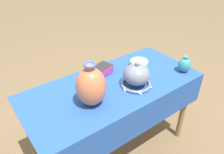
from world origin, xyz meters
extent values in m
plane|color=brown|center=(0.00, 0.00, 0.00)|extent=(14.00, 14.00, 0.00)
cylinder|color=olive|center=(0.58, -0.23, 0.32)|extent=(0.04, 0.04, 0.65)
cylinder|color=olive|center=(-0.58, 0.23, 0.32)|extent=(0.04, 0.04, 0.65)
cylinder|color=olive|center=(0.58, 0.23, 0.32)|extent=(0.04, 0.04, 0.65)
cube|color=olive|center=(0.00, 0.00, 0.66)|extent=(1.25, 0.57, 0.03)
cube|color=#234C9E|center=(0.00, 0.00, 0.68)|extent=(1.27, 0.59, 0.01)
cube|color=#234C9E|center=(0.00, -0.30, 0.56)|extent=(1.27, 0.01, 0.25)
ellipsoid|color=#BC6642|center=(-0.22, -0.09, 0.81)|extent=(0.18, 0.18, 0.25)
cylinder|color=#BC6642|center=(-0.22, -0.09, 0.95)|extent=(0.05, 0.05, 0.03)
torus|color=#3851A8|center=(-0.22, -0.09, 0.96)|extent=(0.07, 0.07, 0.02)
torus|color=slate|center=(0.12, -0.10, 0.70)|extent=(0.21, 0.21, 0.02)
ellipsoid|color=slate|center=(0.12, -0.10, 0.77)|extent=(0.18, 0.18, 0.14)
sphere|color=slate|center=(0.12, -0.10, 0.86)|extent=(0.03, 0.03, 0.03)
cone|color=white|center=(0.23, -0.10, 0.70)|extent=(0.01, 0.04, 0.03)
cone|color=white|center=(0.18, -0.01, 0.70)|extent=(0.04, 0.03, 0.03)
cone|color=white|center=(0.07, -0.01, 0.70)|extent=(0.04, 0.03, 0.03)
cone|color=white|center=(0.02, -0.10, 0.70)|extent=(0.01, 0.04, 0.03)
cone|color=white|center=(0.07, -0.19, 0.70)|extent=(0.04, 0.03, 0.03)
cone|color=white|center=(0.18, -0.19, 0.70)|extent=(0.04, 0.03, 0.03)
cube|color=#232328|center=(0.01, 0.16, 0.72)|extent=(0.18, 0.14, 0.06)
cube|color=#B23384|center=(0.02, 0.11, 0.72)|extent=(0.14, 0.04, 0.05)
cylinder|color=#A8CCB7|center=(0.31, 0.07, 0.71)|extent=(0.14, 0.14, 0.06)
ellipsoid|color=teal|center=(0.54, -0.18, 0.74)|extent=(0.10, 0.10, 0.11)
cylinder|color=teal|center=(0.54, -0.18, 0.80)|extent=(0.04, 0.04, 0.02)
camera|label=1|loc=(-0.75, -1.00, 1.57)|focal=35.00mm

